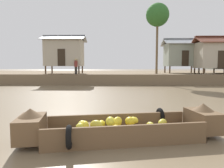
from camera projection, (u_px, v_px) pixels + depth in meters
ground_plane at (112, 102)px, 10.79m from camera, size 300.00×300.00×0.00m
riverbank_strip at (115, 76)px, 30.42m from camera, size 160.00×20.00×1.09m
banana_boat at (121, 127)px, 5.25m from camera, size 5.17×2.39×0.86m
stilt_house_left at (64, 52)px, 22.83m from camera, size 4.69×3.11×4.27m
stilt_house_mid_left at (181, 54)px, 24.94m from camera, size 4.47×3.34×4.22m
stilt_house_mid_right at (215, 55)px, 22.32m from camera, size 4.51×3.38×4.11m
palm_tree_near at (157, 16)px, 22.02m from camera, size 2.48×2.48×7.57m
vendor_person at (76, 65)px, 21.55m from camera, size 0.44×0.44×1.66m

